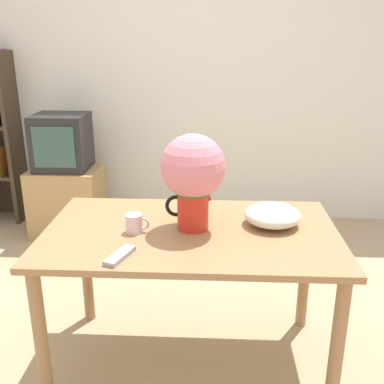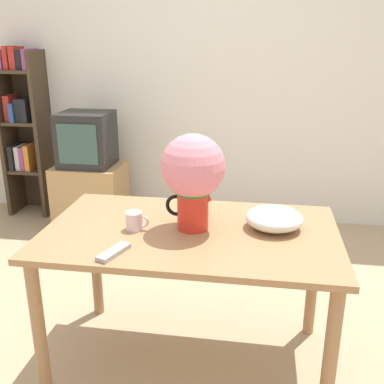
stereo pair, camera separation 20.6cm
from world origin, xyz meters
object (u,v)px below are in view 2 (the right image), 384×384
Objects in this scene: flower_vase at (193,174)px; white_bowl at (274,218)px; tv_set at (87,139)px; coffee_mug at (135,221)px.

white_bowl is at bearing 8.76° from flower_vase.
coffee_mug is at bearing -61.68° from tv_set.
coffee_mug is at bearing -167.52° from flower_vase.
flower_vase reaches higher than white_bowl.
coffee_mug is 1.86m from tv_set.
flower_vase reaches higher than coffee_mug.
tv_set is at bearing 135.13° from white_bowl.
tv_set is at bearing 126.05° from flower_vase.
flower_vase is 0.35m from coffee_mug.
white_bowl is 0.60× the size of tv_set.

